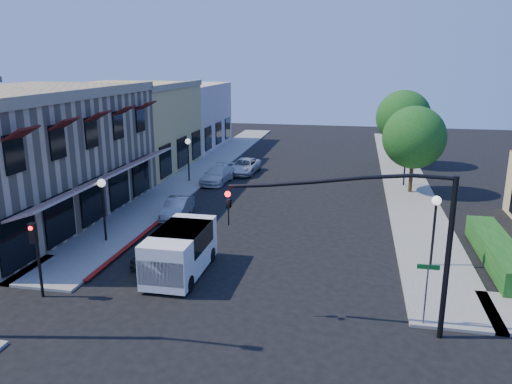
% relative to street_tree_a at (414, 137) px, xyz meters
% --- Properties ---
extents(ground, '(120.00, 120.00, 0.00)m').
position_rel_street_tree_a_xyz_m(ground, '(-8.80, -22.00, -4.19)').
color(ground, black).
rests_on(ground, ground).
extents(sidewalk_left, '(3.50, 50.00, 0.12)m').
position_rel_street_tree_a_xyz_m(sidewalk_left, '(-17.55, 5.00, -4.13)').
color(sidewalk_left, gray).
rests_on(sidewalk_left, ground).
extents(sidewalk_right, '(3.50, 50.00, 0.12)m').
position_rel_street_tree_a_xyz_m(sidewalk_right, '(-0.05, 5.00, -4.13)').
color(sidewalk_right, gray).
rests_on(sidewalk_right, ground).
extents(curb_red_strip, '(0.25, 10.00, 0.06)m').
position_rel_street_tree_a_xyz_m(curb_red_strip, '(-15.70, -14.00, -4.19)').
color(curb_red_strip, maroon).
rests_on(curb_red_strip, ground).
extents(corner_brick_building, '(11.77, 18.20, 8.10)m').
position_rel_street_tree_a_xyz_m(corner_brick_building, '(-24.25, -11.00, -0.19)').
color(corner_brick_building, tan).
rests_on(corner_brick_building, ground).
extents(yellow_stucco_building, '(10.00, 12.00, 7.60)m').
position_rel_street_tree_a_xyz_m(yellow_stucco_building, '(-24.30, 4.00, -0.39)').
color(yellow_stucco_building, '#E5B567').
rests_on(yellow_stucco_building, ground).
extents(pink_stucco_building, '(10.00, 12.00, 7.00)m').
position_rel_street_tree_a_xyz_m(pink_stucco_building, '(-24.30, 16.00, -0.69)').
color(pink_stucco_building, beige).
rests_on(pink_stucco_building, ground).
extents(hedge, '(1.40, 8.00, 1.10)m').
position_rel_street_tree_a_xyz_m(hedge, '(2.90, -13.00, -4.19)').
color(hedge, '#154915').
rests_on(hedge, ground).
extents(street_tree_a, '(4.56, 4.56, 6.48)m').
position_rel_street_tree_a_xyz_m(street_tree_a, '(0.00, 0.00, 0.00)').
color(street_tree_a, black).
rests_on(street_tree_a, ground).
extents(street_tree_b, '(4.94, 4.94, 7.02)m').
position_rel_street_tree_a_xyz_m(street_tree_b, '(0.00, 10.00, 0.35)').
color(street_tree_b, black).
rests_on(street_tree_b, ground).
extents(signal_mast_arm, '(8.01, 0.39, 6.00)m').
position_rel_street_tree_a_xyz_m(signal_mast_arm, '(-2.94, -20.50, -0.11)').
color(signal_mast_arm, black).
rests_on(signal_mast_arm, ground).
extents(secondary_signal, '(0.28, 0.42, 3.32)m').
position_rel_street_tree_a_xyz_m(secondary_signal, '(-16.80, -20.59, -1.88)').
color(secondary_signal, black).
rests_on(secondary_signal, ground).
extents(street_name_sign, '(0.80, 0.06, 2.50)m').
position_rel_street_tree_a_xyz_m(street_name_sign, '(-1.30, -19.80, -2.50)').
color(street_name_sign, '#595B5E').
rests_on(street_name_sign, ground).
extents(lamppost_left_near, '(0.44, 0.44, 3.57)m').
position_rel_street_tree_a_xyz_m(lamppost_left_near, '(-17.30, -14.00, -1.46)').
color(lamppost_left_near, black).
rests_on(lamppost_left_near, ground).
extents(lamppost_left_far, '(0.44, 0.44, 3.57)m').
position_rel_street_tree_a_xyz_m(lamppost_left_far, '(-17.30, 0.00, -1.46)').
color(lamppost_left_far, black).
rests_on(lamppost_left_far, ground).
extents(lamppost_right_near, '(0.44, 0.44, 3.57)m').
position_rel_street_tree_a_xyz_m(lamppost_right_near, '(-0.30, -14.00, -1.46)').
color(lamppost_right_near, black).
rests_on(lamppost_right_near, ground).
extents(lamppost_right_far, '(0.44, 0.44, 3.57)m').
position_rel_street_tree_a_xyz_m(lamppost_right_far, '(-0.30, 2.00, -1.46)').
color(lamppost_right_far, black).
rests_on(lamppost_right_far, ground).
extents(white_van, '(2.18, 4.90, 2.17)m').
position_rel_street_tree_a_xyz_m(white_van, '(-11.85, -17.19, -2.94)').
color(white_van, white).
rests_on(white_van, ground).
extents(parked_car_a, '(1.58, 3.33, 1.10)m').
position_rel_street_tree_a_xyz_m(parked_car_a, '(-13.60, -16.00, -3.64)').
color(parked_car_a, black).
rests_on(parked_car_a, ground).
extents(parked_car_b, '(1.59, 3.85, 1.24)m').
position_rel_street_tree_a_xyz_m(parked_car_b, '(-15.00, -9.00, -3.57)').
color(parked_car_b, '#949799').
rests_on(parked_car_b, ground).
extents(parked_car_c, '(2.15, 4.62, 1.31)m').
position_rel_street_tree_a_xyz_m(parked_car_c, '(-15.00, 0.31, -3.54)').
color(parked_car_c, silver).
rests_on(parked_car_c, ground).
extents(parked_car_d, '(2.39, 4.72, 1.28)m').
position_rel_street_tree_a_xyz_m(parked_car_d, '(-13.60, 4.00, -3.56)').
color(parked_car_d, silver).
rests_on(parked_car_d, ground).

